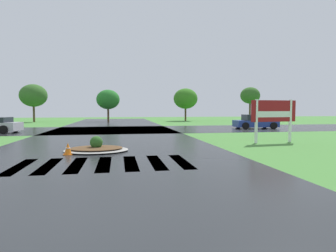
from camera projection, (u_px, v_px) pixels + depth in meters
ground_plane at (85, 242)px, 4.13m from camera, size 120.00×120.00×0.10m
asphalt_roadway at (108, 147)px, 13.96m from camera, size 10.68×80.00×0.01m
asphalt_cross_road at (113, 130)px, 25.52m from camera, size 90.00×9.62×0.01m
crosswalk_stripes at (104, 164)px, 9.73m from camera, size 5.85×2.86×0.01m
estate_billboard at (274, 113)px, 15.81m from camera, size 2.80×0.36×2.40m
median_island at (96, 148)px, 12.62m from camera, size 2.81×2.24×0.68m
car_dark_suv at (255, 122)px, 27.13m from camera, size 4.08×2.39×1.33m
traffic_cone at (68, 149)px, 11.68m from camera, size 0.36×0.36×0.50m
background_treeline at (116, 97)px, 41.80m from camera, size 44.74×5.17×5.32m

